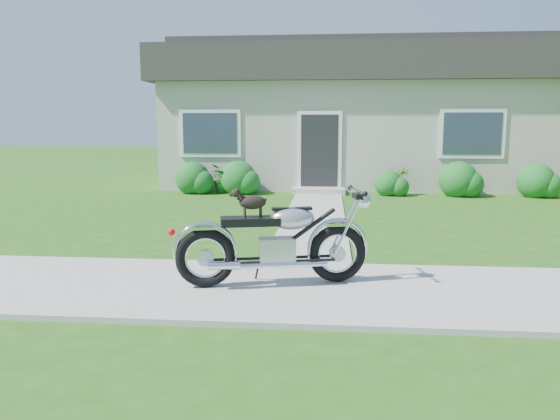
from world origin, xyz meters
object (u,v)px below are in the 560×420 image
Objects in this scene: house at (369,114)px; potted_plant_right at (400,182)px; potted_plant_left at (223,179)px; motorcycle_with_dog at (277,242)px.

house reaches higher than potted_plant_right.
motorcycle_with_dog reaches higher than potted_plant_left.
house is 5.62m from potted_plant_left.
house is 12.16m from motorcycle_with_dog.
potted_plant_left is at bearing 91.70° from motorcycle_with_dog.
potted_plant_left is 4.70m from potted_plant_right.
house reaches higher than potted_plant_left.
potted_plant_left reaches higher than potted_plant_right.
house is 15.96× the size of potted_plant_left.
motorcycle_with_dog reaches higher than potted_plant_right.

